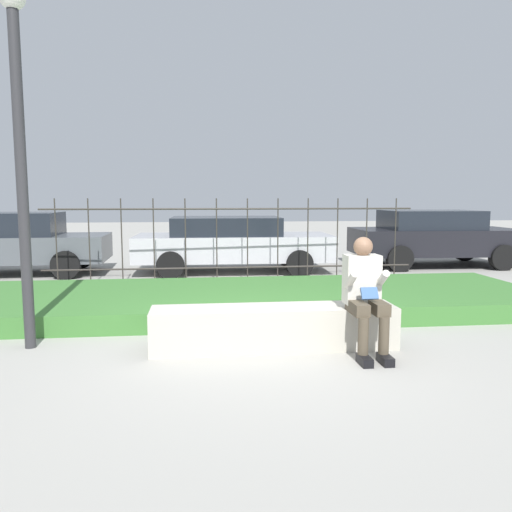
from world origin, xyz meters
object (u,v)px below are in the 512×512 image
(stone_bench, at_px, (274,330))
(street_lamp, at_px, (19,130))
(person_seated_reader, at_px, (365,290))
(car_parked_left, at_px, (14,242))
(car_parked_center, at_px, (232,242))
(car_parked_right, at_px, (434,236))

(stone_bench, relative_size, street_lamp, 0.70)
(person_seated_reader, distance_m, car_parked_left, 8.66)
(car_parked_center, bearing_deg, car_parked_right, 6.37)
(car_parked_right, relative_size, car_parked_center, 0.91)
(person_seated_reader, xyz_separation_m, car_parked_right, (4.05, 6.69, 0.04))
(car_parked_center, xyz_separation_m, car_parked_left, (-4.82, 0.14, 0.04))
(stone_bench, bearing_deg, car_parked_left, 128.95)
(street_lamp, bearing_deg, stone_bench, -6.90)
(person_seated_reader, bearing_deg, car_parked_right, 58.81)
(street_lamp, bearing_deg, car_parked_center, 64.49)
(car_parked_right, bearing_deg, street_lamp, -140.34)
(person_seated_reader, relative_size, car_parked_center, 0.29)
(car_parked_left, bearing_deg, car_parked_center, -3.61)
(car_parked_center, distance_m, street_lamp, 6.44)
(person_seated_reader, bearing_deg, car_parked_left, 132.56)
(car_parked_center, height_order, car_parked_left, car_parked_left)
(car_parked_left, bearing_deg, street_lamp, -71.43)
(car_parked_center, relative_size, street_lamp, 1.13)
(person_seated_reader, distance_m, car_parked_right, 7.82)
(person_seated_reader, bearing_deg, car_parked_center, 99.43)
(car_parked_right, bearing_deg, car_parked_left, -176.49)
(car_parked_right, height_order, car_parked_left, car_parked_right)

